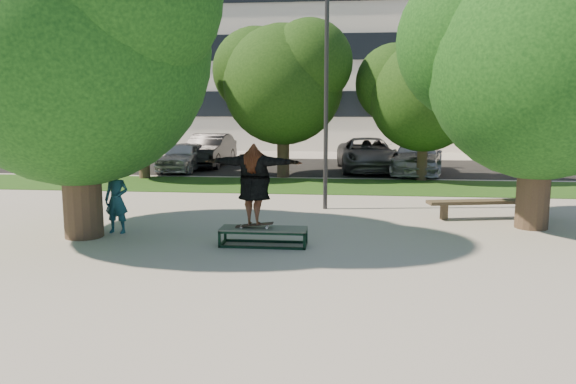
# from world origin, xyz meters

# --- Properties ---
(ground) EXTENTS (120.00, 120.00, 0.00)m
(ground) POSITION_xyz_m (0.00, 0.00, 0.00)
(ground) COLOR gray
(ground) RESTS_ON ground
(grass_strip) EXTENTS (30.00, 4.00, 0.02)m
(grass_strip) POSITION_xyz_m (1.00, 9.50, 0.01)
(grass_strip) COLOR #194413
(grass_strip) RESTS_ON ground
(asphalt_strip) EXTENTS (40.00, 8.00, 0.01)m
(asphalt_strip) POSITION_xyz_m (0.00, 16.00, 0.01)
(asphalt_strip) COLOR black
(asphalt_strip) RESTS_ON ground
(tree_left) EXTENTS (6.96, 5.95, 7.12)m
(tree_left) POSITION_xyz_m (-4.29, 1.09, 4.42)
(tree_left) COLOR #38281E
(tree_left) RESTS_ON ground
(tree_right) EXTENTS (6.24, 5.33, 6.51)m
(tree_right) POSITION_xyz_m (5.92, 3.08, 4.09)
(tree_right) COLOR #38281E
(tree_right) RESTS_ON ground
(bg_tree_left) EXTENTS (5.28, 4.51, 5.77)m
(bg_tree_left) POSITION_xyz_m (-6.57, 11.07, 3.73)
(bg_tree_left) COLOR #38281E
(bg_tree_left) RESTS_ON ground
(bg_tree_mid) EXTENTS (5.76, 4.92, 6.24)m
(bg_tree_mid) POSITION_xyz_m (-1.08, 12.08, 4.02)
(bg_tree_mid) COLOR #38281E
(bg_tree_mid) RESTS_ON ground
(bg_tree_right) EXTENTS (5.04, 4.31, 5.43)m
(bg_tree_right) POSITION_xyz_m (4.43, 11.57, 3.49)
(bg_tree_right) COLOR #38281E
(bg_tree_right) RESTS_ON ground
(lamppost) EXTENTS (0.25, 0.15, 6.11)m
(lamppost) POSITION_xyz_m (1.00, 5.00, 3.15)
(lamppost) COLOR #2D2D30
(lamppost) RESTS_ON ground
(office_building) EXTENTS (30.00, 14.12, 16.00)m
(office_building) POSITION_xyz_m (-2.00, 31.98, 8.00)
(office_building) COLOR silver
(office_building) RESTS_ON ground
(grind_box) EXTENTS (1.80, 0.60, 0.38)m
(grind_box) POSITION_xyz_m (-0.11, 0.63, 0.19)
(grind_box) COLOR black
(grind_box) RESTS_ON ground
(skater_rig) EXTENTS (2.12, 0.83, 1.76)m
(skater_rig) POSITION_xyz_m (-0.30, 0.63, 1.29)
(skater_rig) COLOR white
(skater_rig) RESTS_ON grind_box
(bystander) EXTENTS (0.58, 0.40, 1.54)m
(bystander) POSITION_xyz_m (-3.62, 1.47, 0.77)
(bystander) COLOR #164555
(bystander) RESTS_ON ground
(bench) EXTENTS (3.18, 1.10, 0.49)m
(bench) POSITION_xyz_m (5.23, 4.06, 0.41)
(bench) COLOR #463B2A
(bench) RESTS_ON ground
(car_silver_a) EXTENTS (1.81, 3.96, 1.32)m
(car_silver_a) POSITION_xyz_m (-5.61, 13.54, 0.66)
(car_silver_a) COLOR #BABABF
(car_silver_a) RESTS_ON asphalt_strip
(car_dark) EXTENTS (1.78, 4.77, 1.56)m
(car_dark) POSITION_xyz_m (-5.00, 15.63, 0.78)
(car_dark) COLOR black
(car_dark) RESTS_ON asphalt_strip
(car_grey) EXTENTS (2.88, 5.50, 1.48)m
(car_grey) POSITION_xyz_m (2.50, 14.47, 0.74)
(car_grey) COLOR #56565B
(car_grey) RESTS_ON asphalt_strip
(car_silver_b) EXTENTS (2.85, 5.30, 1.46)m
(car_silver_b) POSITION_xyz_m (4.60, 13.84, 0.73)
(car_silver_b) COLOR #AAAAAF
(car_silver_b) RESTS_ON asphalt_strip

